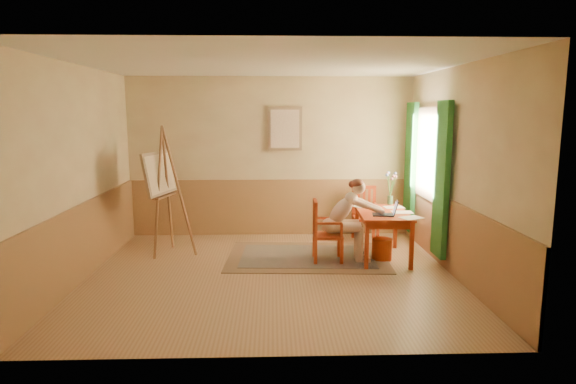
{
  "coord_description": "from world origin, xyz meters",
  "views": [
    {
      "loc": [
        0.02,
        -6.35,
        2.19
      ],
      "look_at": [
        0.25,
        0.55,
        1.05
      ],
      "focal_mm": 30.3,
      "sensor_mm": 36.0,
      "label": 1
    }
  ],
  "objects_px": {
    "chair_left": "(325,231)",
    "figure": "(347,216)",
    "laptop": "(387,212)",
    "table": "(383,217)",
    "easel": "(162,179)",
    "chair_back": "(365,213)"
  },
  "relations": [
    {
      "from": "figure",
      "to": "laptop",
      "type": "xyz_separation_m",
      "value": [
        0.56,
        -0.14,
        0.08
      ]
    },
    {
      "from": "chair_back",
      "to": "chair_left",
      "type": "bearing_deg",
      "value": -124.26
    },
    {
      "from": "figure",
      "to": "easel",
      "type": "relative_size",
      "value": 0.62
    },
    {
      "from": "chair_back",
      "to": "figure",
      "type": "height_order",
      "value": "figure"
    },
    {
      "from": "chair_left",
      "to": "figure",
      "type": "distance_m",
      "value": 0.39
    },
    {
      "from": "easel",
      "to": "chair_back",
      "type": "bearing_deg",
      "value": 12.08
    },
    {
      "from": "chair_left",
      "to": "chair_back",
      "type": "height_order",
      "value": "chair_back"
    },
    {
      "from": "laptop",
      "to": "chair_left",
      "type": "bearing_deg",
      "value": 171.16
    },
    {
      "from": "chair_back",
      "to": "laptop",
      "type": "xyz_separation_m",
      "value": [
        0.05,
        -1.35,
        0.3
      ]
    },
    {
      "from": "laptop",
      "to": "easel",
      "type": "relative_size",
      "value": 0.19
    },
    {
      "from": "table",
      "to": "chair_left",
      "type": "xyz_separation_m",
      "value": [
        -0.88,
        -0.13,
        -0.17
      ]
    },
    {
      "from": "figure",
      "to": "table",
      "type": "bearing_deg",
      "value": 13.5
    },
    {
      "from": "chair_back",
      "to": "laptop",
      "type": "distance_m",
      "value": 1.39
    },
    {
      "from": "table",
      "to": "chair_back",
      "type": "height_order",
      "value": "chair_back"
    },
    {
      "from": "table",
      "to": "chair_back",
      "type": "xyz_separation_m",
      "value": [
        -0.06,
        1.08,
        -0.17
      ]
    },
    {
      "from": "chair_back",
      "to": "easel",
      "type": "relative_size",
      "value": 0.46
    },
    {
      "from": "table",
      "to": "laptop",
      "type": "height_order",
      "value": "laptop"
    },
    {
      "from": "table",
      "to": "laptop",
      "type": "relative_size",
      "value": 3.23
    },
    {
      "from": "chair_back",
      "to": "laptop",
      "type": "relative_size",
      "value": 2.43
    },
    {
      "from": "table",
      "to": "laptop",
      "type": "distance_m",
      "value": 0.3
    },
    {
      "from": "chair_left",
      "to": "chair_back",
      "type": "bearing_deg",
      "value": 55.74
    },
    {
      "from": "easel",
      "to": "table",
      "type": "bearing_deg",
      "value": -6.45
    }
  ]
}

